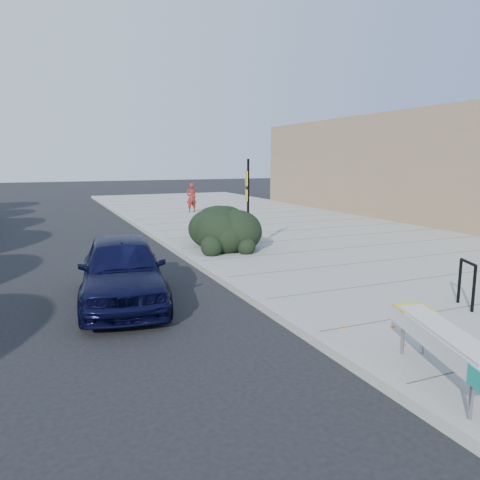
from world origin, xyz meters
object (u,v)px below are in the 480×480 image
object	(u,v)px
bench	(445,341)
pedestrian	(191,198)
sedan_navy	(122,269)
bike_rack	(467,279)
sign_post	(248,199)

from	to	relation	value
bench	pedestrian	xyz separation A→B (m)	(3.04, 20.12, 0.23)
sedan_navy	bench	bearing A→B (deg)	-53.07
sedan_navy	pedestrian	size ratio (longest dim) A/B	2.68
bike_rack	pedestrian	bearing A→B (deg)	112.82
sign_post	sedan_navy	bearing A→B (deg)	-128.12
bench	bike_rack	xyz separation A→B (m)	(2.84, 2.12, -0.00)
bike_rack	sign_post	world-z (taller)	sign_post
bike_rack	sign_post	distance (m)	7.23
bench	bike_rack	bearing A→B (deg)	55.42
bike_rack	sedan_navy	xyz separation A→B (m)	(-5.93, 3.44, 0.02)
bench	bike_rack	distance (m)	3.54
bike_rack	sign_post	xyz separation A→B (m)	(-1.45, 7.00, 1.05)
bike_rack	sedan_navy	world-z (taller)	sedan_navy
sedan_navy	bike_rack	bearing A→B (deg)	-22.30
sign_post	pedestrian	xyz separation A→B (m)	(1.66, 11.00, -0.82)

